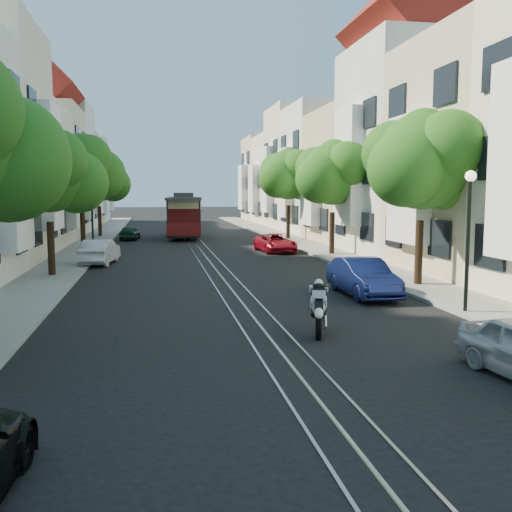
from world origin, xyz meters
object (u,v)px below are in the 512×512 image
sportbike_rider (319,303)px  cable_car (184,214)px  parked_car_e_mid (363,277)px  parked_car_w_far (130,233)px  tree_w_d (99,180)px  tree_w_b (50,174)px  lamp_east (469,220)px  tree_e_c (334,175)px  parked_car_e_far (275,243)px  parked_car_w_mid (100,252)px  tree_e_b (423,163)px  tree_e_d (289,176)px  lamp_west (92,206)px  tree_w_c (82,169)px

sportbike_rider → cable_car: cable_car is taller
parked_car_e_mid → parked_car_w_far: bearing=108.5°
tree_w_d → tree_w_b: bearing=-90.0°
lamp_east → cable_car: bearing=102.6°
tree_e_c → parked_car_e_far: 5.54m
tree_e_c → tree_w_b: bearing=-157.4°
tree_w_d → parked_car_w_mid: 18.16m
tree_e_b → tree_e_c: size_ratio=1.03×
tree_e_c → parked_car_w_mid: (-12.86, -1.66, -3.96)m
tree_e_b → tree_w_b: bearing=160.9°
tree_w_b → parked_car_e_far: 14.83m
tree_e_c → tree_e_d: tree_e_d is taller
lamp_west → parked_car_w_far: size_ratio=1.30×
tree_w_d → sportbike_rider: 34.64m
tree_e_d → tree_w_b: tree_e_d is taller
tree_e_c → cable_car: (-7.76, 14.36, -2.67)m
lamp_east → parked_car_w_far: bearing=110.8°
tree_e_b → parked_car_e_far: size_ratio=1.66×
parked_car_e_mid → parked_car_w_far: 27.14m
lamp_east → parked_car_e_mid: lamp_east is taller
sportbike_rider → lamp_east: bearing=31.4°
tree_e_d → parked_car_e_mid: bearing=-97.0°
lamp_east → parked_car_e_far: size_ratio=1.04×
lamp_east → sportbike_rider: bearing=-164.3°
tree_e_d → parked_car_e_mid: (-2.86, -23.46, -4.20)m
tree_e_b → parked_car_w_far: size_ratio=2.08×
tree_w_b → cable_car: bearing=71.9°
tree_w_b → tree_w_d: tree_w_d is taller
tree_e_b → tree_w_b: tree_e_b is taller
tree_w_c → parked_car_e_mid: 21.39m
tree_w_c → cable_car: 11.90m
tree_e_d → tree_w_c: bearing=-157.4°
sportbike_rider → parked_car_e_mid: size_ratio=0.49×
tree_w_d → lamp_east: (13.44, -31.98, -1.75)m
lamp_east → tree_e_c: bearing=86.6°
lamp_east → parked_car_w_mid: size_ratio=1.08×
lamp_west → parked_car_w_far: 11.41m
tree_w_b → parked_car_e_far: tree_w_b is taller
tree_e_c → tree_w_d: 21.53m
parked_car_w_far → tree_w_d: bearing=-44.5°
tree_e_d → tree_w_d: (-14.40, 5.00, -0.27)m
tree_e_d → cable_car: bearing=156.6°
tree_e_b → tree_w_b: 15.25m
tree_e_b → sportbike_rider: bearing=-132.9°
parked_car_w_far → tree_e_b: bearing=122.3°
sportbike_rider → cable_car: 31.80m
parked_car_w_mid → parked_car_w_far: size_ratio=1.20×
tree_e_b → lamp_west: (-13.56, 13.02, -1.89)m
tree_e_c → tree_w_d: bearing=132.0°
cable_car → parked_car_e_mid: bearing=-75.9°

